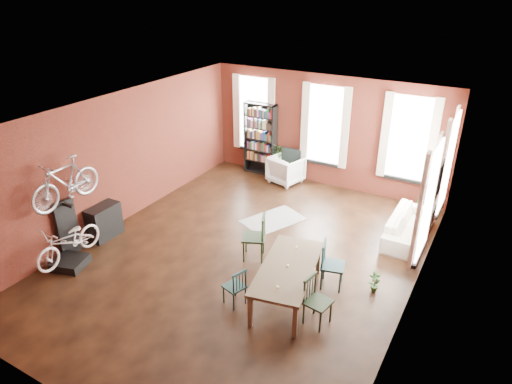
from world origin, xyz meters
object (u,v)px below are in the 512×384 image
Objects in this scene: bookshelf at (260,139)px; bicycle_floor at (66,226)px; bike_trainer at (70,263)px; plant_stand at (278,168)px; cream_sofa at (410,222)px; console_table at (104,222)px; dining_chair_d at (333,265)px; white_armchair at (286,168)px; dining_chair_a at (234,286)px; dining_chair_c at (318,302)px; dining_table at (287,282)px; dining_chair_b at (254,237)px.

bicycle_floor is at bearing -98.69° from bookshelf.
bike_trainer is 6.67m from plant_stand.
plant_stand is at bearing 75.72° from bike_trainer.
bookshelf is at bearing 71.05° from cream_sofa.
bookshelf is 1.06× the size of cream_sofa.
console_table is (-6.23, -3.50, -0.01)m from cream_sofa.
dining_chair_d is 1.21× the size of console_table.
white_armchair is 0.51m from plant_stand.
dining_chair_a is at bearing -65.12° from bookshelf.
console_table is at bearing 97.06° from dining_chair_c.
dining_chair_d is 5.47m from bicycle_floor.
cream_sofa is (1.50, 3.41, 0.05)m from dining_table.
dining_chair_b is 1.67× the size of bike_trainer.
console_table reaches higher than plant_stand.
white_armchair is 5.44m from console_table.
bookshelf is at bearing -175.64° from dining_chair_b.
bike_trainer is at bearing 110.59° from dining_chair_c.
bicycle_floor is (0.03, 0.04, 0.89)m from bike_trainer.
white_armchair is at bearing -34.84° from plant_stand.
dining_table is 3.73m from cream_sofa.
dining_chair_b is at bearing 72.73° from dining_chair_d.
dining_chair_a is 1.25× the size of bike_trainer.
dining_chair_a reaches higher than dining_table.
bookshelf is (-3.45, 5.11, 0.74)m from dining_table.
plant_stand is at bearing -20.60° from white_armchair.
dining_table is 0.96× the size of bookshelf.
dining_chair_b is 1.31× the size of console_table.
bicycle_floor is at bearing -78.85° from dining_chair_b.
dining_chair_c is 1.68× the size of plant_stand.
dining_chair_c is 6.55m from plant_stand.
bicycle_floor reaches higher than console_table.
dining_chair_b is 1.90× the size of plant_stand.
bicycle_floor is (-5.20, -0.94, 0.52)m from dining_chair_c.
plant_stand is (-3.42, 4.33, -0.21)m from dining_chair_d.
cream_sofa is at bearing -18.95° from bookshelf.
dining_chair_b reaches higher than dining_chair_c.
bookshelf is at bearing 80.73° from bicycle_floor.
console_table reaches higher than bike_trainer.
cream_sofa reaches higher than dining_table.
bookshelf reaches higher than plant_stand.
console_table is 0.50× the size of bicycle_floor.
plant_stand is 6.65m from bicycle_floor.
white_armchair reaches higher than console_table.
white_armchair reaches higher than dining_table.
cream_sofa is 2.60× the size of console_table.
bike_trainer is (-1.01, -6.46, -1.01)m from bookshelf.
console_table is at bearing 101.95° from bike_trainer.
bicycle_floor is (-4.43, -1.30, 0.62)m from dining_table.
dining_table is 5.42m from white_armchair.
dining_chair_d is 0.47× the size of cream_sofa.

